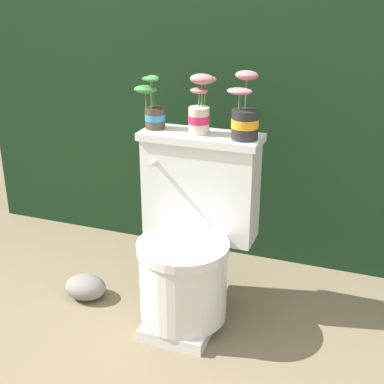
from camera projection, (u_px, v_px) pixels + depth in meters
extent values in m
plane|color=#75664C|center=(186.00, 319.00, 2.28)|extent=(12.00, 12.00, 0.00)
cube|color=black|center=(252.00, 76.00, 2.81)|extent=(2.80, 0.71, 1.72)
cube|color=silver|center=(183.00, 319.00, 2.23)|extent=(0.27, 0.34, 0.05)
cylinder|color=silver|center=(183.00, 283.00, 2.16)|extent=(0.35, 0.35, 0.30)
cylinder|color=silver|center=(183.00, 247.00, 2.10)|extent=(0.37, 0.37, 0.04)
cube|color=silver|center=(201.00, 189.00, 2.21)|extent=(0.47, 0.16, 0.41)
cube|color=silver|center=(201.00, 137.00, 2.13)|extent=(0.49, 0.19, 0.03)
cylinder|color=silver|center=(153.00, 164.00, 2.12)|extent=(0.02, 0.05, 0.02)
cylinder|color=#47382D|center=(155.00, 118.00, 2.18)|extent=(0.08, 0.08, 0.09)
cylinder|color=#2D84BC|center=(155.00, 117.00, 2.18)|extent=(0.08, 0.08, 0.03)
cylinder|color=#332319|center=(155.00, 109.00, 2.16)|extent=(0.07, 0.07, 0.01)
cylinder|color=#4C753D|center=(151.00, 95.00, 2.13)|extent=(0.01, 0.01, 0.11)
ellipsoid|color=#387F38|center=(151.00, 79.00, 2.10)|extent=(0.07, 0.05, 0.02)
cylinder|color=#4C753D|center=(146.00, 100.00, 2.15)|extent=(0.01, 0.01, 0.06)
ellipsoid|color=#387F38|center=(146.00, 89.00, 2.14)|extent=(0.10, 0.07, 0.03)
cylinder|color=#4C753D|center=(153.00, 93.00, 2.17)|extent=(0.01, 0.01, 0.11)
ellipsoid|color=#387F38|center=(153.00, 78.00, 2.14)|extent=(0.06, 0.04, 0.02)
cylinder|color=beige|center=(199.00, 121.00, 2.10)|extent=(0.08, 0.08, 0.11)
cylinder|color=#D1234C|center=(199.00, 119.00, 2.10)|extent=(0.08, 0.08, 0.03)
cylinder|color=#332319|center=(199.00, 109.00, 2.08)|extent=(0.08, 0.08, 0.01)
cylinder|color=#4C753D|center=(202.00, 94.00, 2.07)|extent=(0.01, 0.01, 0.09)
ellipsoid|color=#B26B75|center=(202.00, 79.00, 2.05)|extent=(0.10, 0.07, 0.04)
cylinder|color=#4C753D|center=(205.00, 94.00, 2.08)|extent=(0.01, 0.01, 0.10)
ellipsoid|color=#B26B75|center=(205.00, 79.00, 2.06)|extent=(0.09, 0.07, 0.03)
cylinder|color=#4C753D|center=(199.00, 99.00, 2.09)|extent=(0.01, 0.01, 0.05)
ellipsoid|color=#B26B75|center=(199.00, 91.00, 2.07)|extent=(0.07, 0.05, 0.02)
cylinder|color=#262628|center=(245.00, 125.00, 2.03)|extent=(0.10, 0.10, 0.11)
cylinder|color=orange|center=(245.00, 123.00, 2.03)|extent=(0.11, 0.11, 0.03)
cylinder|color=#332319|center=(245.00, 111.00, 2.01)|extent=(0.09, 0.09, 0.01)
cylinder|color=#4C753D|center=(239.00, 102.00, 2.00)|extent=(0.01, 0.01, 0.06)
ellipsoid|color=#B26B75|center=(240.00, 91.00, 1.98)|extent=(0.10, 0.07, 0.02)
cylinder|color=#4C753D|center=(240.00, 101.00, 2.00)|extent=(0.01, 0.01, 0.06)
ellipsoid|color=#B26B75|center=(241.00, 92.00, 1.99)|extent=(0.07, 0.05, 0.02)
cylinder|color=#4C753D|center=(246.00, 93.00, 2.03)|extent=(0.01, 0.01, 0.11)
ellipsoid|color=#B26B75|center=(247.00, 75.00, 2.00)|extent=(0.09, 0.06, 0.04)
ellipsoid|color=gray|center=(86.00, 287.00, 2.41)|extent=(0.19, 0.15, 0.10)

